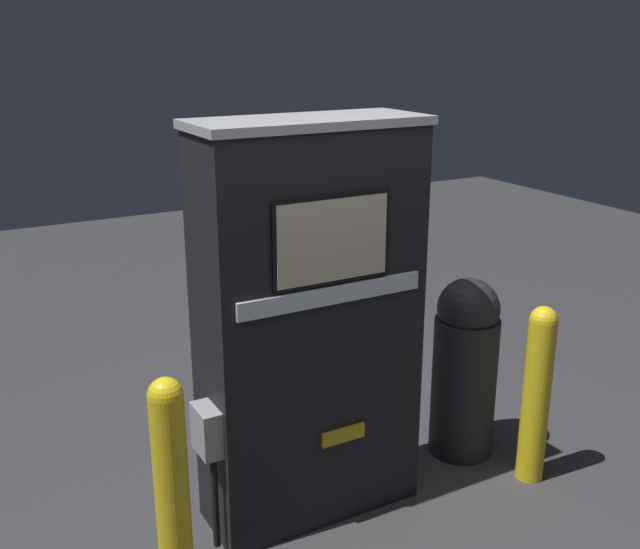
# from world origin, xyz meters

# --- Properties ---
(ground_plane) EXTENTS (14.00, 14.00, 0.00)m
(ground_plane) POSITION_xyz_m (0.00, 0.00, 0.00)
(ground_plane) COLOR #38383A
(gas_pump) EXTENTS (1.15, 0.45, 1.95)m
(gas_pump) POSITION_xyz_m (-0.00, 0.20, 0.98)
(gas_pump) COLOR black
(gas_pump) RESTS_ON ground_plane
(safety_bollard) EXTENTS (0.14, 0.14, 1.06)m
(safety_bollard) POSITION_xyz_m (-0.83, -0.18, 0.56)
(safety_bollard) COLOR yellow
(safety_bollard) RESTS_ON ground_plane
(trash_bin) EXTENTS (0.36, 0.36, 1.04)m
(trash_bin) POSITION_xyz_m (1.01, 0.25, 0.53)
(trash_bin) COLOR #232326
(trash_bin) RESTS_ON ground_plane
(safety_bollard_far) EXTENTS (0.15, 0.15, 0.98)m
(safety_bollard_far) POSITION_xyz_m (1.16, -0.16, 0.52)
(safety_bollard_far) COLOR yellow
(safety_bollard_far) RESTS_ON ground_plane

